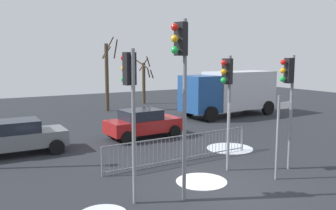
# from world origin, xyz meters

# --- Properties ---
(ground_plane) EXTENTS (60.00, 60.00, 0.00)m
(ground_plane) POSITION_xyz_m (0.00, 0.00, 0.00)
(ground_plane) COLOR #26282D
(traffic_light_foreground_left) EXTENTS (0.36, 0.56, 4.37)m
(traffic_light_foreground_left) POSITION_xyz_m (-3.28, 0.37, 3.20)
(traffic_light_foreground_left) COLOR slate
(traffic_light_foreground_left) RESTS_ON ground
(traffic_light_rear_right) EXTENTS (0.55, 0.37, 5.17)m
(traffic_light_rear_right) POSITION_xyz_m (-2.05, -0.32, 3.77)
(traffic_light_rear_right) COLOR slate
(traffic_light_rear_right) RESTS_ON ground
(traffic_light_foreground_right) EXTENTS (0.54, 0.38, 4.18)m
(traffic_light_foreground_right) POSITION_xyz_m (0.79, 1.19, 3.07)
(traffic_light_foreground_right) COLOR slate
(traffic_light_foreground_right) RESTS_ON ground
(traffic_light_mid_right) EXTENTS (0.56, 0.36, 4.20)m
(traffic_light_mid_right) POSITION_xyz_m (2.87, 0.29, 3.08)
(traffic_light_mid_right) COLOR slate
(traffic_light_mid_right) RESTS_ON ground
(direction_sign_post) EXTENTS (0.78, 0.18, 2.87)m
(direction_sign_post) POSITION_xyz_m (1.81, -0.32, 1.61)
(direction_sign_post) COLOR slate
(direction_sign_post) RESTS_ON ground
(pedestrian_guard_railing) EXTENTS (6.66, 0.33, 1.07)m
(pedestrian_guard_railing) POSITION_xyz_m (-0.00, 3.00, 0.55)
(pedestrian_guard_railing) COLOR slate
(pedestrian_guard_railing) RESTS_ON ground
(car_grey_near) EXTENTS (3.81, 1.93, 1.47)m
(car_grey_near) POSITION_xyz_m (-5.42, 7.41, 0.77)
(car_grey_near) COLOR slate
(car_grey_near) RESTS_ON ground
(car_red_far) EXTENTS (3.89, 2.11, 1.47)m
(car_red_far) POSITION_xyz_m (0.52, 7.55, 0.77)
(car_red_far) COLOR maroon
(car_red_far) RESTS_ON ground
(delivery_truck) EXTENTS (7.16, 3.01, 3.10)m
(delivery_truck) POSITION_xyz_m (8.79, 10.74, 1.74)
(delivery_truck) COLOR silver
(delivery_truck) RESTS_ON ground
(bare_tree_centre) EXTENTS (2.17, 1.64, 4.19)m
(bare_tree_centre) POSITION_xyz_m (6.42, 19.51, 2.08)
(bare_tree_centre) COLOR #473828
(bare_tree_centre) RESTS_ON ground
(bare_tree_right) EXTENTS (1.12, 1.59, 5.66)m
(bare_tree_right) POSITION_xyz_m (2.16, 17.16, 2.78)
(bare_tree_right) COLOR #473828
(bare_tree_right) RESTS_ON ground
(snow_patch_kerb) EXTENTS (2.08, 2.08, 0.01)m
(snow_patch_kerb) POSITION_xyz_m (3.01, 3.63, 0.01)
(snow_patch_kerb) COLOR silver
(snow_patch_kerb) RESTS_ON ground
(snow_patch_island) EXTENTS (1.71, 1.71, 0.01)m
(snow_patch_island) POSITION_xyz_m (-0.58, 0.75, 0.01)
(snow_patch_island) COLOR white
(snow_patch_island) RESTS_ON ground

